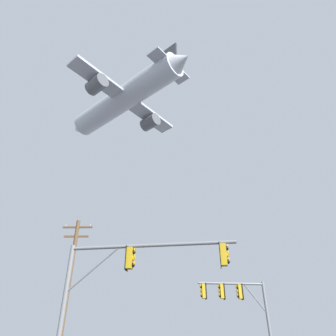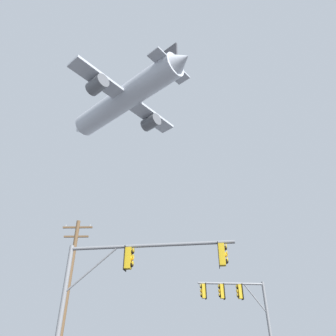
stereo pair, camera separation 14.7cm
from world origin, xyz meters
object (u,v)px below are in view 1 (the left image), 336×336
at_px(utility_pole, 68,286).
at_px(signal_pole_far, 239,302).
at_px(airplane, 124,99).
at_px(signal_pole_near, 128,274).

bearing_deg(utility_pole, signal_pole_far, 4.29).
xyz_separation_m(utility_pole, airplane, (-0.98, 16.27, 32.13)).
bearing_deg(signal_pole_near, signal_pole_far, 54.87).
bearing_deg(utility_pole, signal_pole_near, -57.67).
xyz_separation_m(signal_pole_far, airplane, (-12.48, 15.41, 33.01)).
bearing_deg(signal_pole_far, signal_pole_near, -125.13).
height_order(signal_pole_near, airplane, airplane).
relative_size(signal_pole_far, airplane, 0.24).
xyz_separation_m(signal_pole_near, utility_pole, (-5.16, 8.15, 0.83)).
distance_m(signal_pole_near, signal_pole_far, 11.02).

